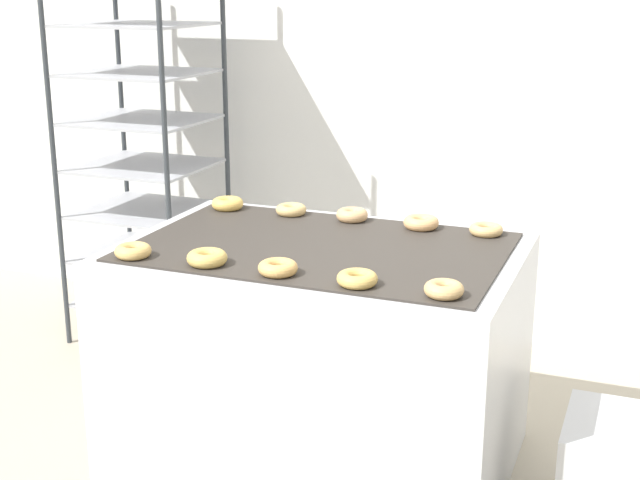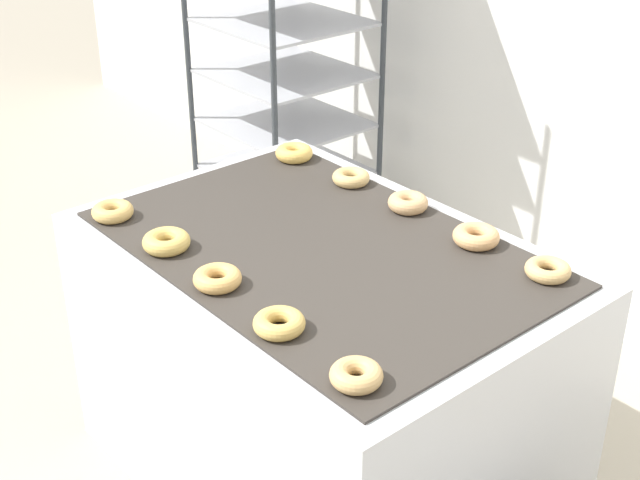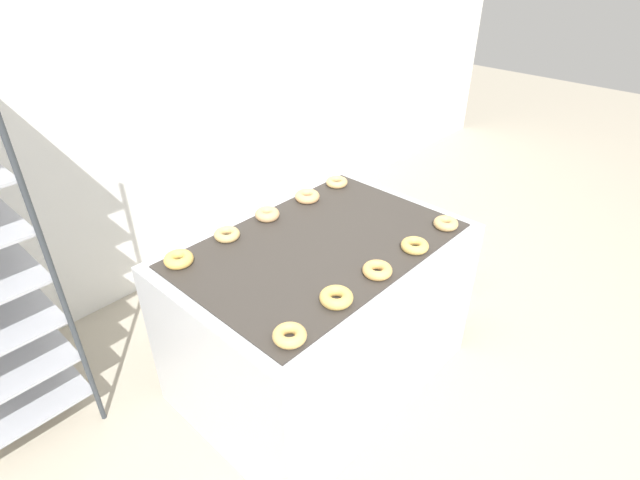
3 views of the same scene
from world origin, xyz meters
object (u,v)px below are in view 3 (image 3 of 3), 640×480
Objects in this scene: glaze_bin at (431,268)px; donut_far_rightmost at (337,182)px; donut_near_left at (336,297)px; donut_near_right at (415,246)px; donut_near_center at (377,270)px; donut_far_left at (227,234)px; donut_far_right at (307,196)px; donut_far_center at (267,214)px; donut_near_leftmost at (290,335)px; donut_far_leftmost at (179,259)px; fryer_machine at (320,313)px; donut_near_rightmost at (446,223)px.

donut_far_rightmost is (-0.50, 0.38, 0.67)m from glaze_bin.
donut_near_left reaches higher than donut_near_right.
donut_near_left is 1.05× the size of donut_near_center.
donut_far_left is at bearing 179.70° from donut_far_rightmost.
donut_far_rightmost is (0.25, 0.69, -0.00)m from donut_near_right.
donut_far_right is at bearing -0.86° from donut_far_left.
glaze_bin is 1.28m from donut_far_center.
donut_near_left is 0.52m from donut_near_right.
donut_far_leftmost is (0.00, 0.68, 0.00)m from donut_near_leftmost.
donut_near_right is 0.74m from donut_far_center.
donut_far_center reaches higher than fryer_machine.
donut_far_left is at bearing 89.71° from donut_near_left.
donut_far_leftmost is at bearing -179.56° from donut_far_right.
donut_near_left reaches higher than donut_far_right.
glaze_bin is 3.28× the size of donut_far_rightmost.
donut_near_left is 1.04× the size of donut_far_leftmost.
donut_near_leftmost is 0.98× the size of donut_near_center.
glaze_bin is 1.47m from donut_near_left.
donut_far_rightmost is (0.52, 0.68, -0.00)m from donut_near_center.
donut_near_rightmost is 1.25m from donut_far_leftmost.
glaze_bin is 0.92m from donut_far_rightmost.
donut_near_rightmost is at bearing 0.23° from donut_near_right.
glaze_bin is 0.88m from donut_near_rightmost.
donut_near_center reaches higher than donut_far_left.
donut_near_rightmost is (0.52, -0.34, 0.44)m from fryer_machine.
donut_near_left is (0.27, 0.02, 0.00)m from donut_near_leftmost.
donut_far_rightmost is (0.77, 0.67, -0.00)m from donut_near_left.
donut_near_left reaches higher than donut_near_rightmost.
donut_far_leftmost is at bearing 139.14° from donut_near_right.
donut_near_center is 0.69m from donut_far_center.
donut_near_rightmost reaches higher than fryer_machine.
donut_near_leftmost reaches higher than donut_far_left.
donut_far_center is (0.52, 0.70, 0.00)m from donut_near_leftmost.
donut_far_left reaches higher than glaze_bin.
glaze_bin is 1.72m from donut_far_leftmost.
donut_near_rightmost is 0.87m from donut_far_center.
donut_far_center is at bearing 178.01° from donut_far_right.
donut_far_right is at bearing 40.91° from donut_near_leftmost.
donut_far_right is at bearing 52.02° from fryer_machine.
donut_far_center is (0.52, 0.02, 0.00)m from donut_far_leftmost.
donut_near_left is 1.10× the size of donut_far_rightmost.
donut_near_left is 1.09× the size of donut_far_center.
donut_near_rightmost is (1.05, 0.01, -0.00)m from donut_near_leftmost.
donut_near_right is (-0.76, -0.31, 0.67)m from glaze_bin.
donut_far_rightmost is at bearing -0.62° from donut_far_center.
donut_far_center is at bearing 159.18° from glaze_bin.
donut_near_rightmost is 0.97× the size of donut_far_rightmost.
donut_near_center is at bearing -127.23° from donut_far_rightmost.
donut_far_leftmost is (-0.78, 0.68, 0.00)m from donut_near_right.
donut_far_leftmost is at bearing 127.75° from donut_near_center.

